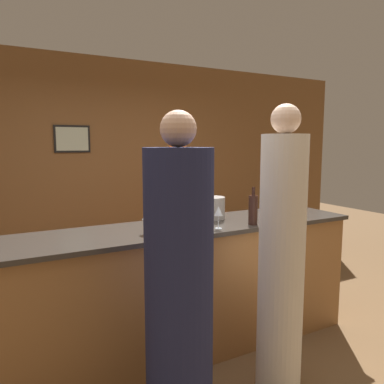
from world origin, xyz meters
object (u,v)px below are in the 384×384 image
at_px(guest_0, 179,294).
at_px(guest_1, 281,261).
at_px(wine_bottle_0, 266,199).
at_px(bartender, 178,226).
at_px(wine_bottle_1, 253,209).
at_px(ice_bucket, 213,208).

height_order(guest_0, guest_1, guest_1).
bearing_deg(wine_bottle_0, guest_0, -144.76).
xyz_separation_m(guest_0, guest_1, (0.78, 0.04, 0.05)).
xyz_separation_m(bartender, guest_0, (-0.74, -1.50, -0.01)).
relative_size(bartender, guest_1, 0.95).
height_order(bartender, guest_1, guest_1).
height_order(bartender, wine_bottle_0, bartender).
xyz_separation_m(wine_bottle_1, ice_bucket, (-0.16, 0.35, -0.03)).
bearing_deg(wine_bottle_1, guest_0, -148.75).
bearing_deg(guest_1, wine_bottle_0, 55.26).
bearing_deg(guest_0, wine_bottle_0, 35.24).
bearing_deg(bartender, ice_bucket, 95.28).
xyz_separation_m(guest_0, wine_bottle_0, (1.47, 1.04, 0.29)).
bearing_deg(ice_bucket, wine_bottle_1, -64.94).
height_order(guest_0, wine_bottle_0, guest_0).
relative_size(guest_1, ice_bucket, 9.45).
xyz_separation_m(guest_0, wine_bottle_1, (0.95, 0.58, 0.31)).
bearing_deg(wine_bottle_1, ice_bucket, 115.06).
bearing_deg(bartender, guest_1, 91.76).
height_order(guest_0, wine_bottle_1, guest_0).
height_order(bartender, ice_bucket, bartender).
height_order(guest_0, ice_bucket, guest_0).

